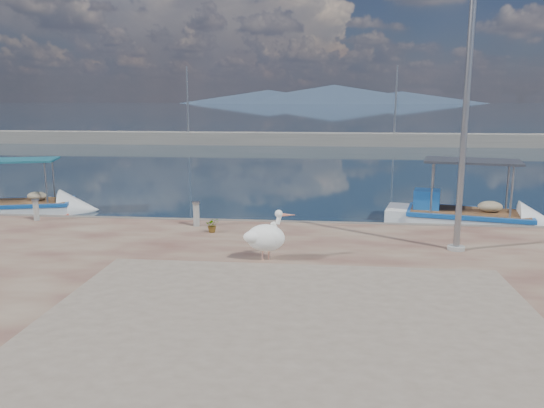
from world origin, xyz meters
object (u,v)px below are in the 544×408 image
at_px(boat_right, 466,220).
at_px(boat_left, 20,209).
at_px(pelican, 266,237).
at_px(lamp_post, 465,122).
at_px(bollard_near, 196,213).

bearing_deg(boat_right, boat_left, -168.42).
bearing_deg(pelican, boat_left, 123.28).
bearing_deg(boat_left, boat_right, -17.19).
xyz_separation_m(boat_left, lamp_post, (15.16, -5.16, 3.60)).
height_order(lamp_post, bollard_near, lamp_post).
bearing_deg(lamp_post, pelican, -163.81).
relative_size(pelican, bollard_near, 1.66).
xyz_separation_m(boat_right, pelican, (-6.31, -6.22, 0.87)).
xyz_separation_m(boat_right, lamp_post, (-1.48, -4.82, 3.59)).
bearing_deg(bollard_near, lamp_post, -14.34).
height_order(pelican, bollard_near, pelican).
xyz_separation_m(boat_left, boat_right, (16.65, -0.34, 0.02)).
bearing_deg(bollard_near, pelican, -52.19).
height_order(boat_left, boat_right, boat_right).
height_order(boat_left, pelican, boat_left).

